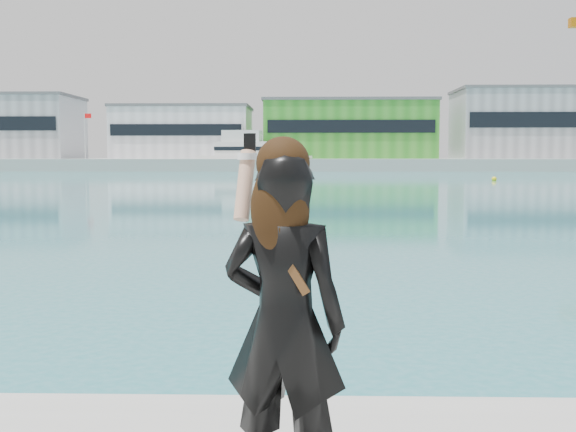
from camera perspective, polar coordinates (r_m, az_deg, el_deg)
name	(u,v)px	position (r m, az deg, el deg)	size (l,w,h in m)	color
far_quay	(304,164)	(133.63, 1.29, 4.13)	(320.00, 40.00, 2.00)	#9E9E99
warehouse_grey_left	(4,127)	(142.88, -21.51, 6.55)	(26.52, 16.36, 11.50)	gray
warehouse_white	(184,132)	(133.56, -8.26, 6.55)	(24.48, 15.35, 9.50)	silver
warehouse_green	(348,130)	(131.92, 4.79, 6.83)	(30.60, 16.36, 10.50)	#2E8D23
warehouse_grey_right	(526,124)	(137.57, 18.32, 6.93)	(25.50, 15.35, 12.50)	gray
flagpole_left	(85,132)	(130.44, -15.72, 6.37)	(1.28, 0.16, 8.00)	silver
flagpole_right	(433,132)	(126.57, 11.40, 6.51)	(1.28, 0.16, 8.00)	silver
motor_yacht	(251,156)	(121.20, -2.91, 4.77)	(19.39, 7.22, 8.84)	silver
buoy_near	(494,181)	(74.16, 15.97, 2.71)	(0.50, 0.50, 0.50)	yellow
woman	(284,313)	(3.34, -0.34, -7.68)	(0.65, 0.50, 1.68)	black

